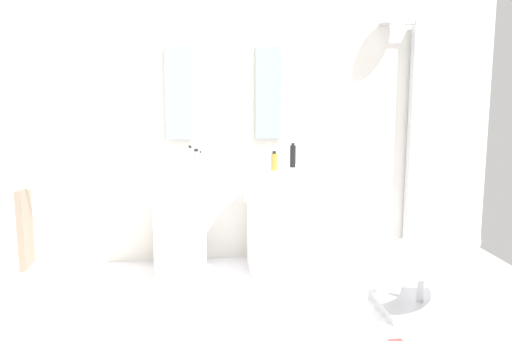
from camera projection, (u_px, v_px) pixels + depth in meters
name	position (u px, v px, depth m)	size (l,w,h in m)	color
rear_partition	(223.00, 110.00, 4.67)	(4.80, 0.10, 2.60)	silver
pedestal_sink_left	(180.00, 217.00, 4.34)	(0.49, 0.49, 0.96)	white
pedestal_sink_right	(274.00, 215.00, 4.43)	(0.49, 0.49, 0.96)	white
vanity_mirror_left	(178.00, 93.00, 4.53)	(0.22, 0.03, 0.77)	#8C9EA8
vanity_mirror_right	(268.00, 93.00, 4.62)	(0.22, 0.03, 0.77)	#8C9EA8
shower_column	(415.00, 135.00, 4.78)	(0.49, 0.24, 2.05)	#B7BABF
lounge_chair	(422.00, 261.00, 3.66)	(1.08, 1.08, 0.65)	#B7BABF
towel_rack	(20.00, 231.00, 3.36)	(0.37, 0.22, 0.95)	#B7BABF
soap_bottle_clear	(190.00, 159.00, 4.16)	(0.04, 0.04, 0.20)	silver
soap_bottle_amber	(274.00, 162.00, 4.20)	(0.05, 0.05, 0.15)	#C68C38
soap_bottle_grey	(196.00, 160.00, 4.26)	(0.06, 0.06, 0.16)	#99999E
soap_bottle_black	(293.00, 156.00, 4.36)	(0.05, 0.05, 0.20)	black
soap_bottle_white	(200.00, 160.00, 4.35)	(0.04, 0.04, 0.14)	white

